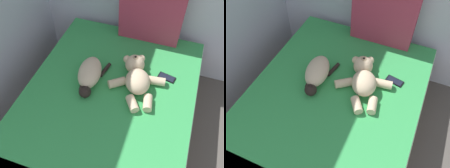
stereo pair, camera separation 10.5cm
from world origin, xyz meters
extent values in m
cube|color=#9E7A56|center=(1.05, 3.01, 0.16)|extent=(1.42, 1.97, 0.33)
cube|color=white|center=(1.05, 3.01, 0.42)|extent=(1.38, 1.91, 0.18)
cube|color=green|center=(1.05, 3.07, 0.52)|extent=(1.36, 1.77, 0.02)
cube|color=#A5334C|center=(1.19, 3.89, 0.80)|extent=(0.58, 0.15, 0.54)
ellipsoid|color=#C6B293|center=(0.84, 3.19, 0.60)|extent=(0.24, 0.37, 0.15)
sphere|color=black|center=(0.88, 3.01, 0.58)|extent=(0.10, 0.10, 0.10)
cone|color=black|center=(0.90, 3.01, 0.64)|extent=(0.04, 0.04, 0.04)
cone|color=black|center=(0.85, 3.00, 0.64)|extent=(0.04, 0.04, 0.04)
cylinder|color=black|center=(0.94, 3.31, 0.54)|extent=(0.06, 0.16, 0.03)
ellipsoid|color=black|center=(0.82, 3.10, 0.55)|extent=(0.07, 0.11, 0.04)
ellipsoid|color=beige|center=(1.25, 3.22, 0.61)|extent=(0.28, 0.30, 0.17)
sphere|color=beige|center=(1.18, 3.40, 0.61)|extent=(0.17, 0.17, 0.17)
sphere|color=tan|center=(1.18, 3.40, 0.67)|extent=(0.07, 0.07, 0.07)
sphere|color=black|center=(1.18, 3.40, 0.70)|extent=(0.02, 0.02, 0.02)
sphere|color=beige|center=(1.10, 3.43, 0.62)|extent=(0.07, 0.07, 0.07)
sphere|color=beige|center=(1.21, 3.47, 0.62)|extent=(0.07, 0.07, 0.07)
cylinder|color=beige|center=(1.08, 3.19, 0.56)|extent=(0.16, 0.14, 0.07)
cylinder|color=beige|center=(1.26, 3.03, 0.56)|extent=(0.13, 0.15, 0.07)
cylinder|color=beige|center=(1.39, 3.31, 0.56)|extent=(0.15, 0.09, 0.07)
cylinder|color=beige|center=(1.37, 3.07, 0.56)|extent=(0.09, 0.14, 0.07)
cube|color=black|center=(1.46, 3.41, 0.53)|extent=(0.16, 0.10, 0.01)
cube|color=black|center=(1.46, 3.41, 0.54)|extent=(0.14, 0.09, 0.00)
camera|label=1|loc=(1.47, 1.94, 2.12)|focal=39.38mm
camera|label=2|loc=(1.56, 1.98, 2.12)|focal=39.38mm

